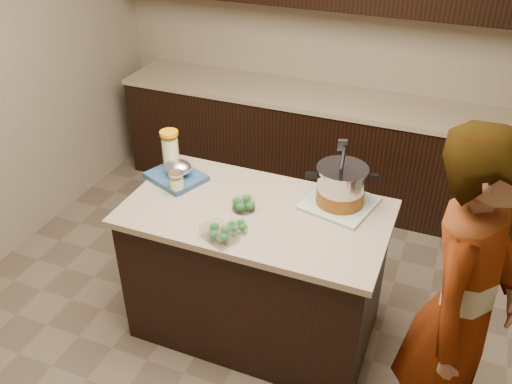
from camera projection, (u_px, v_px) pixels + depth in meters
ground_plane at (256, 326)px, 3.47m from camera, size 4.00×4.00×0.00m
room_shell at (256, 68)px, 2.54m from camera, size 4.04×4.04×2.72m
back_cabinets at (338, 91)px, 4.32m from camera, size 3.60×0.63×2.33m
island at (256, 272)px, 3.23m from camera, size 1.46×0.81×0.90m
dish_towel at (339, 203)px, 3.02m from camera, size 0.43×0.43×0.02m
stock_pot at (341, 188)px, 2.97m from camera, size 0.38×0.36×0.40m
lemonade_pitcher at (171, 153)px, 3.28m from camera, size 0.12×0.12×0.27m
mason_jar at (177, 183)px, 3.10m from camera, size 0.11×0.11×0.14m
broccoli_tub_left at (244, 205)px, 2.98m from camera, size 0.17×0.17×0.06m
broccoli_tub_right at (238, 227)px, 2.81m from camera, size 0.14×0.14×0.05m
broccoli_tub_rect at (219, 234)px, 2.76m from camera, size 0.22×0.19×0.06m
blue_tray at (177, 173)px, 3.24m from camera, size 0.40×0.36×0.12m
person at (460, 312)px, 2.35m from camera, size 0.60×0.75×1.78m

